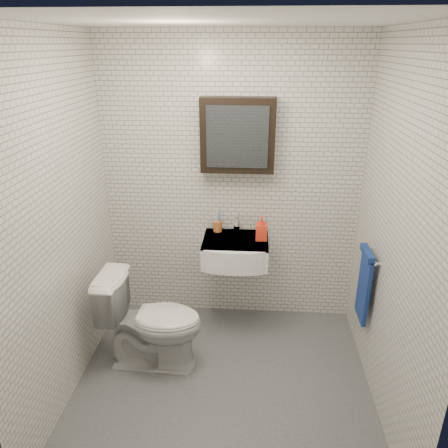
% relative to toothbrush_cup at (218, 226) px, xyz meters
% --- Properties ---
extents(ground, '(2.20, 2.00, 0.01)m').
position_rel_toothbrush_cup_xyz_m(ground, '(0.12, -0.94, -0.90)').
color(ground, '#494B51').
rests_on(ground, ground).
extents(room_shell, '(2.22, 2.02, 2.51)m').
position_rel_toothbrush_cup_xyz_m(room_shell, '(0.12, -0.94, 0.56)').
color(room_shell, silver).
rests_on(room_shell, ground).
extents(washbasin, '(0.55, 0.50, 0.20)m').
position_rel_toothbrush_cup_xyz_m(washbasin, '(0.17, -0.21, -0.15)').
color(washbasin, white).
rests_on(washbasin, room_shell).
extents(faucet, '(0.06, 0.20, 0.15)m').
position_rel_toothbrush_cup_xyz_m(faucet, '(0.17, -0.01, 0.02)').
color(faucet, silver).
rests_on(faucet, washbasin).
extents(mirror_cabinet, '(0.60, 0.15, 0.60)m').
position_rel_toothbrush_cup_xyz_m(mirror_cabinet, '(0.17, -0.01, 0.80)').
color(mirror_cabinet, black).
rests_on(mirror_cabinet, room_shell).
extents(towel_rail, '(0.09, 0.30, 0.58)m').
position_rel_toothbrush_cup_xyz_m(towel_rail, '(1.16, -0.59, -0.18)').
color(towel_rail, silver).
rests_on(towel_rail, room_shell).
extents(toothbrush_cup, '(0.09, 0.09, 0.21)m').
position_rel_toothbrush_cup_xyz_m(toothbrush_cup, '(0.00, 0.00, 0.00)').
color(toothbrush_cup, '#B0602C').
rests_on(toothbrush_cup, washbasin).
extents(soap_bottle, '(0.10, 0.10, 0.21)m').
position_rel_toothbrush_cup_xyz_m(soap_bottle, '(0.38, -0.15, 0.05)').
color(soap_bottle, orange).
rests_on(soap_bottle, washbasin).
extents(toilet, '(0.79, 0.47, 0.79)m').
position_rel_toothbrush_cup_xyz_m(toilet, '(-0.45, -0.73, -0.51)').
color(toilet, silver).
rests_on(toilet, ground).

